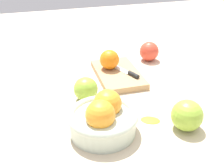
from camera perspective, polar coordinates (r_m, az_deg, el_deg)
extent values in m
plane|color=beige|center=(0.86, 3.98, -2.23)|extent=(2.40, 2.40, 0.00)
cylinder|color=beige|center=(0.69, -1.92, -8.21)|extent=(0.16, 0.16, 0.05)
torus|color=beige|center=(0.67, -1.95, -6.44)|extent=(0.17, 0.17, 0.02)
sphere|color=orange|center=(0.64, -2.44, -6.37)|extent=(0.07, 0.07, 0.07)
sphere|color=orange|center=(0.68, -0.93, -4.06)|extent=(0.07, 0.07, 0.07)
cube|color=tan|center=(0.96, 0.97, 2.02)|extent=(0.24, 0.15, 0.02)
sphere|color=orange|center=(0.96, -0.54, 5.08)|extent=(0.07, 0.07, 0.07)
cube|color=silver|center=(0.97, 1.41, 3.26)|extent=(0.11, 0.06, 0.00)
cylinder|color=black|center=(0.92, 4.48, 1.96)|extent=(0.05, 0.03, 0.01)
sphere|color=#8EB738|center=(0.82, -5.46, -1.03)|extent=(0.07, 0.07, 0.07)
sphere|color=#D6422D|center=(1.09, 7.69, 6.71)|extent=(0.08, 0.08, 0.08)
sphere|color=#8EB738|center=(0.71, 15.27, -6.28)|extent=(0.08, 0.08, 0.08)
ellipsoid|color=orange|center=(0.75, 8.17, -7.18)|extent=(0.06, 0.06, 0.01)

